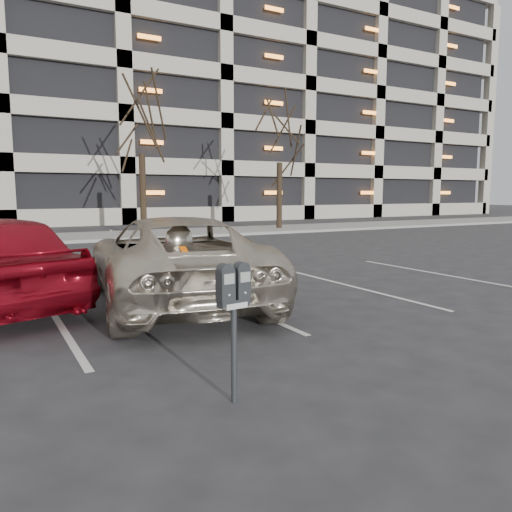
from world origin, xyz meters
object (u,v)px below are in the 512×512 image
Objects in this scene: tree_d at (280,121)px; parking_meter at (234,298)px; tree_c at (140,102)px; suv_silver at (174,260)px.

tree_d is 21.53m from parking_meter.
tree_d is at bearing 49.38° from parking_meter.
suv_silver is at bearing -104.33° from tree_c.
tree_c is 6.33× the size of parking_meter.
tree_c is 1.39× the size of suv_silver.
tree_d reaches higher than parking_meter.
tree_d is 1.33× the size of suv_silver.
suv_silver is (0.95, 4.23, -0.21)m from parking_meter.
tree_d is at bearing 0.00° from tree_c.
tree_c is at bearing 180.00° from tree_d.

